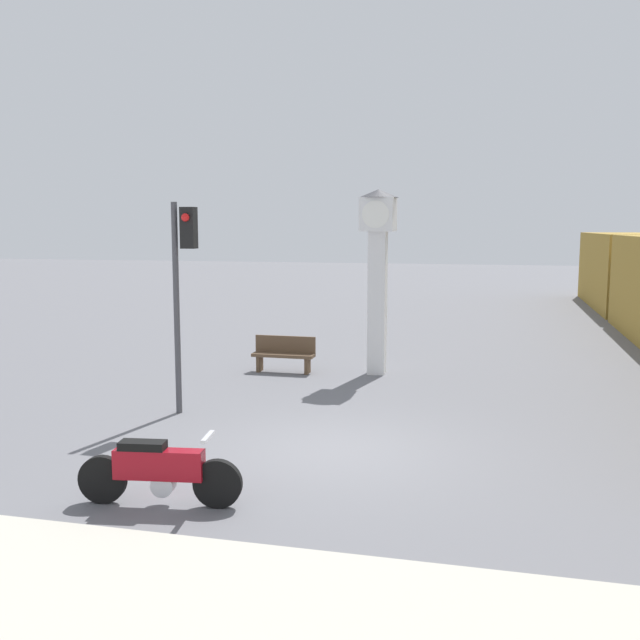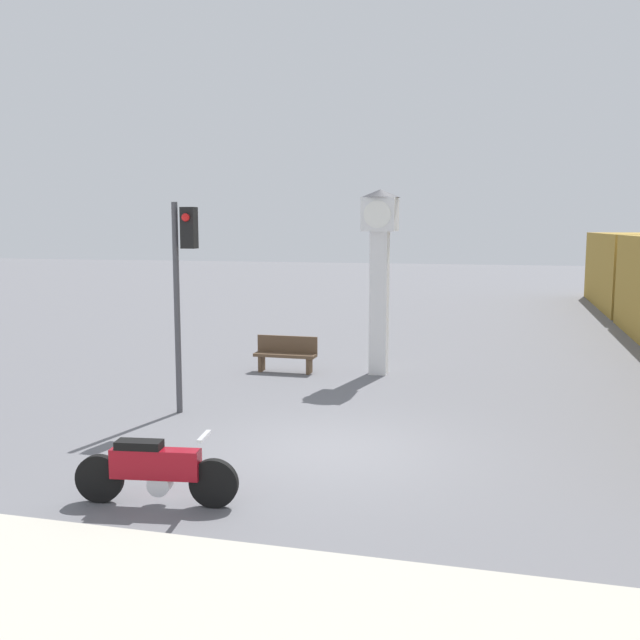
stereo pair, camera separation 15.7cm
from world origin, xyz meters
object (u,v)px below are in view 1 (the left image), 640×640
(clock_tower, at_px, (378,254))
(traffic_light, at_px, (182,270))
(motorcycle, at_px, (159,471))
(bench, at_px, (284,353))

(clock_tower, height_order, traffic_light, clock_tower)
(clock_tower, bearing_deg, motorcycle, -98.89)
(motorcycle, height_order, traffic_light, traffic_light)
(traffic_light, relative_size, bench, 2.62)
(traffic_light, bearing_deg, bench, 80.34)
(clock_tower, bearing_deg, traffic_light, -123.16)
(clock_tower, distance_m, bench, 3.49)
(motorcycle, xyz_separation_m, traffic_light, (-1.65, 4.49, 2.41))
(clock_tower, relative_size, bench, 2.89)
(traffic_light, bearing_deg, clock_tower, 56.84)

